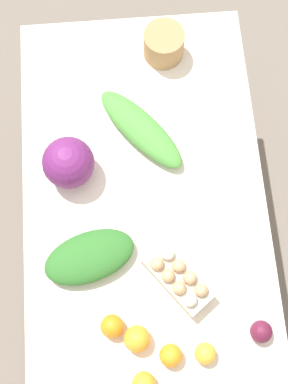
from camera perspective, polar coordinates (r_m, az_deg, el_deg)
name	(u,v)px	position (r m, az deg, el deg)	size (l,w,h in m)	color
ground_plane	(144,238)	(2.50, 0.00, -4.90)	(8.00, 8.00, 0.00)	#70665B
dining_table	(144,201)	(1.90, 0.00, -1.00)	(1.39, 0.82, 0.71)	silver
cabbage_purple	(68,163)	(1.77, -8.07, 3.11)	(0.17, 0.17, 0.17)	#6B2366
egg_carton	(178,278)	(1.71, 3.67, -9.14)	(0.25, 0.23, 0.09)	beige
paper_bag	(164,44)	(1.99, 2.12, 15.48)	(0.15, 0.15, 0.11)	#A87F51
greens_bunch_kale	(141,129)	(1.86, -0.33, 6.74)	(0.38, 0.12, 0.07)	#4C933D
greens_bunch_beet_tops	(89,257)	(1.73, -5.84, -6.90)	(0.30, 0.16, 0.08)	#2D6B28
beet_root	(261,332)	(1.74, 12.39, -14.34)	(0.07, 0.07, 0.07)	#5B1933
orange_0	(112,326)	(1.70, -3.43, -14.10)	(0.07, 0.07, 0.07)	orange
orange_1	(137,339)	(1.69, -0.76, -15.39)	(0.08, 0.08, 0.08)	orange
orange_2	(171,355)	(1.70, 2.87, -17.02)	(0.07, 0.07, 0.07)	orange
orange_3	(205,354)	(1.71, 6.55, -16.75)	(0.07, 0.07, 0.07)	#F9A833
orange_4	(144,384)	(1.70, -0.01, -19.77)	(0.07, 0.07, 0.07)	orange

